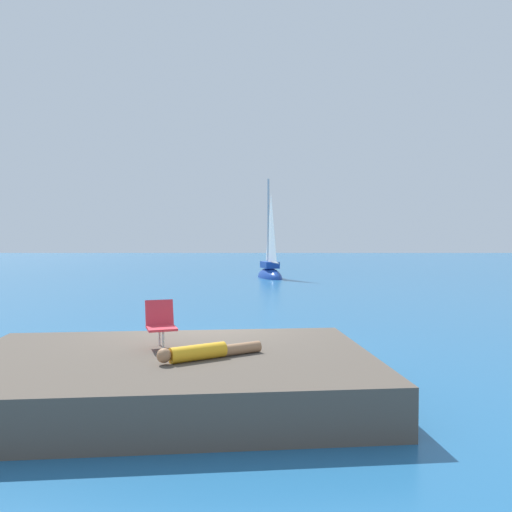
% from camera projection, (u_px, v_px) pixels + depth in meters
% --- Properties ---
extents(ground_plane, '(160.00, 160.00, 0.00)m').
position_uv_depth(ground_plane, '(206.00, 357.00, 10.69)').
color(ground_plane, '#236093').
extents(shore_ledge, '(6.91, 4.76, 0.72)m').
position_uv_depth(shore_ledge, '(169.00, 376.00, 7.92)').
color(shore_ledge, brown).
rests_on(shore_ledge, ground).
extents(boulder_seaward, '(0.79, 0.60, 0.56)m').
position_uv_depth(boulder_seaward, '(62.00, 360.00, 10.49)').
color(boulder_seaward, brown).
rests_on(boulder_seaward, ground).
extents(boulder_inland, '(1.35, 1.14, 0.90)m').
position_uv_depth(boulder_inland, '(257.00, 366.00, 9.95)').
color(boulder_inland, '#4C4E3B').
rests_on(boulder_inland, ground).
extents(sailboat_near, '(2.17, 4.00, 7.25)m').
position_uv_depth(sailboat_near, '(270.00, 272.00, 32.53)').
color(sailboat_near, '#193D99').
rests_on(sailboat_near, ground).
extents(person_sunbather, '(1.57, 1.04, 0.25)m').
position_uv_depth(person_sunbather, '(206.00, 352.00, 7.60)').
color(person_sunbather, gold).
rests_on(person_sunbather, shore_ledge).
extents(beach_chair, '(0.64, 0.72, 0.80)m').
position_uv_depth(beach_chair, '(161.00, 322.00, 8.43)').
color(beach_chair, '#E03342').
rests_on(beach_chair, shore_ledge).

